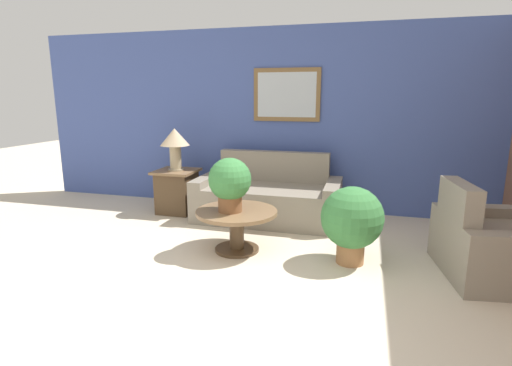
% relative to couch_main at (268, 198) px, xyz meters
% --- Properties ---
extents(ground_plane, '(20.00, 20.00, 0.00)m').
position_rel_couch_main_xyz_m(ground_plane, '(0.08, -2.70, -0.29)').
color(ground_plane, beige).
extents(wall_back, '(7.85, 0.09, 2.60)m').
position_rel_couch_main_xyz_m(wall_back, '(0.08, 0.63, 1.02)').
color(wall_back, '#42569E').
rests_on(wall_back, ground_plane).
extents(couch_main, '(1.91, 0.95, 0.89)m').
position_rel_couch_main_xyz_m(couch_main, '(0.00, 0.00, 0.00)').
color(couch_main, gray).
rests_on(couch_main, ground_plane).
extents(armchair, '(1.02, 1.15, 0.89)m').
position_rel_couch_main_xyz_m(armchair, '(2.42, -1.17, 0.00)').
color(armchair, gray).
rests_on(armchair, ground_plane).
extents(coffee_table, '(0.87, 0.87, 0.46)m').
position_rel_couch_main_xyz_m(coffee_table, '(-0.06, -1.20, 0.04)').
color(coffee_table, '#4C3823').
rests_on(coffee_table, ground_plane).
extents(side_table, '(0.57, 0.57, 0.62)m').
position_rel_couch_main_xyz_m(side_table, '(-1.35, -0.03, 0.03)').
color(side_table, '#4C3823').
rests_on(side_table, ground_plane).
extents(table_lamp, '(0.41, 0.41, 0.59)m').
position_rel_couch_main_xyz_m(table_lamp, '(-1.35, -0.03, 0.74)').
color(table_lamp, tan).
rests_on(table_lamp, side_table).
extents(potted_plant_on_table, '(0.45, 0.45, 0.57)m').
position_rel_couch_main_xyz_m(potted_plant_on_table, '(-0.11, -1.25, 0.49)').
color(potted_plant_on_table, brown).
rests_on(potted_plant_on_table, coffee_table).
extents(potted_plant_floor, '(0.62, 0.62, 0.79)m').
position_rel_couch_main_xyz_m(potted_plant_floor, '(1.14, -1.21, 0.16)').
color(potted_plant_floor, '#9E6B42').
rests_on(potted_plant_floor, ground_plane).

